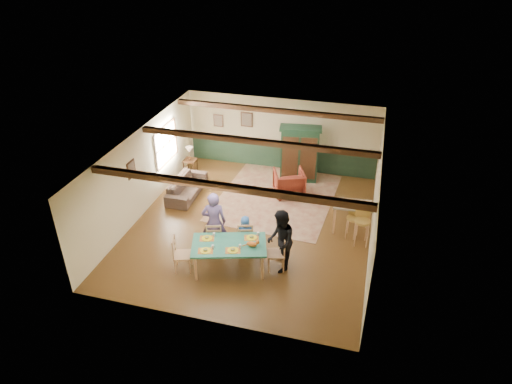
% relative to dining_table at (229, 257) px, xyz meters
% --- Properties ---
extents(floor, '(8.00, 8.00, 0.00)m').
position_rel_dining_table_xyz_m(floor, '(0.02, 2.10, -0.40)').
color(floor, '#4D3015').
rests_on(floor, ground).
extents(wall_back, '(7.00, 0.02, 2.70)m').
position_rel_dining_table_xyz_m(wall_back, '(0.02, 6.10, 0.95)').
color(wall_back, beige).
rests_on(wall_back, floor).
extents(wall_left, '(0.02, 8.00, 2.70)m').
position_rel_dining_table_xyz_m(wall_left, '(-3.48, 2.10, 0.95)').
color(wall_left, beige).
rests_on(wall_left, floor).
extents(wall_right, '(0.02, 8.00, 2.70)m').
position_rel_dining_table_xyz_m(wall_right, '(3.52, 2.10, 0.95)').
color(wall_right, beige).
rests_on(wall_right, floor).
extents(ceiling, '(7.00, 8.00, 0.02)m').
position_rel_dining_table_xyz_m(ceiling, '(0.02, 2.10, 2.30)').
color(ceiling, silver).
rests_on(ceiling, wall_back).
extents(wainscot_back, '(6.95, 0.03, 0.90)m').
position_rel_dining_table_xyz_m(wainscot_back, '(0.02, 6.08, 0.05)').
color(wainscot_back, '#1C3322').
rests_on(wainscot_back, floor).
extents(ceiling_beam_front, '(6.95, 0.16, 0.16)m').
position_rel_dining_table_xyz_m(ceiling_beam_front, '(0.02, -0.20, 2.21)').
color(ceiling_beam_front, '#311C0D').
rests_on(ceiling_beam_front, ceiling).
extents(ceiling_beam_mid, '(6.95, 0.16, 0.16)m').
position_rel_dining_table_xyz_m(ceiling_beam_mid, '(0.02, 2.50, 2.21)').
color(ceiling_beam_mid, '#311C0D').
rests_on(ceiling_beam_mid, ceiling).
extents(ceiling_beam_back, '(6.95, 0.16, 0.16)m').
position_rel_dining_table_xyz_m(ceiling_beam_back, '(0.02, 5.10, 2.21)').
color(ceiling_beam_back, '#311C0D').
rests_on(ceiling_beam_back, ceiling).
extents(window_left, '(0.06, 1.60, 1.30)m').
position_rel_dining_table_xyz_m(window_left, '(-3.45, 3.80, 1.15)').
color(window_left, white).
rests_on(window_left, wall_left).
extents(picture_left_wall, '(0.04, 0.42, 0.52)m').
position_rel_dining_table_xyz_m(picture_left_wall, '(-3.45, 1.50, 1.35)').
color(picture_left_wall, gray).
rests_on(picture_left_wall, wall_left).
extents(picture_back_a, '(0.45, 0.04, 0.55)m').
position_rel_dining_table_xyz_m(picture_back_a, '(-1.28, 6.07, 1.40)').
color(picture_back_a, gray).
rests_on(picture_back_a, wall_back).
extents(picture_back_b, '(0.38, 0.04, 0.48)m').
position_rel_dining_table_xyz_m(picture_back_b, '(-2.38, 6.07, 1.25)').
color(picture_back_b, gray).
rests_on(picture_back_b, wall_back).
extents(dining_table, '(2.13, 1.56, 0.79)m').
position_rel_dining_table_xyz_m(dining_table, '(0.00, 0.00, 0.00)').
color(dining_table, '#226C57').
rests_on(dining_table, floor).
extents(dining_chair_far_left, '(0.56, 0.57, 1.01)m').
position_rel_dining_table_xyz_m(dining_chair_far_left, '(-0.62, 0.61, 0.11)').
color(dining_chair_far_left, tan).
rests_on(dining_chair_far_left, floor).
extents(dining_chair_far_right, '(0.56, 0.57, 1.01)m').
position_rel_dining_table_xyz_m(dining_chair_far_right, '(0.19, 0.85, 0.11)').
color(dining_chair_far_right, tan).
rests_on(dining_chair_far_right, floor).
extents(dining_chair_end_left, '(0.57, 0.56, 1.01)m').
position_rel_dining_table_xyz_m(dining_chair_end_left, '(-1.17, -0.35, 0.11)').
color(dining_chair_end_left, tan).
rests_on(dining_chair_end_left, floor).
extents(dining_chair_end_right, '(0.57, 0.56, 1.01)m').
position_rel_dining_table_xyz_m(dining_chair_end_right, '(1.17, 0.35, 0.11)').
color(dining_chair_end_right, tan).
rests_on(dining_chair_end_right, floor).
extents(person_man, '(0.76, 0.61, 1.83)m').
position_rel_dining_table_xyz_m(person_man, '(-0.65, 0.69, 0.52)').
color(person_man, '#614F87').
rests_on(person_man, floor).
extents(person_woman, '(0.88, 1.00, 1.75)m').
position_rel_dining_table_xyz_m(person_woman, '(1.27, 0.38, 0.48)').
color(person_woman, black).
rests_on(person_woman, floor).
extents(person_child, '(0.60, 0.47, 1.07)m').
position_rel_dining_table_xyz_m(person_child, '(0.16, 0.93, 0.14)').
color(person_child, '#2A5BA8').
rests_on(person_child, floor).
extents(cat, '(0.41, 0.25, 0.19)m').
position_rel_dining_table_xyz_m(cat, '(0.59, 0.07, 0.49)').
color(cat, orange).
rests_on(cat, dining_table).
extents(place_setting_near_left, '(0.50, 0.43, 0.11)m').
position_rel_dining_table_xyz_m(place_setting_near_left, '(-0.48, -0.42, 0.45)').
color(place_setting_near_left, yellow).
rests_on(place_setting_near_left, dining_table).
extents(place_setting_near_center, '(0.50, 0.43, 0.11)m').
position_rel_dining_table_xyz_m(place_setting_near_center, '(0.18, -0.22, 0.45)').
color(place_setting_near_center, yellow).
rests_on(place_setting_near_center, dining_table).
extents(place_setting_far_left, '(0.50, 0.43, 0.11)m').
position_rel_dining_table_xyz_m(place_setting_far_left, '(-0.63, 0.09, 0.45)').
color(place_setting_far_left, yellow).
rests_on(place_setting_far_left, dining_table).
extents(place_setting_far_right, '(0.50, 0.43, 0.11)m').
position_rel_dining_table_xyz_m(place_setting_far_right, '(0.48, 0.42, 0.45)').
color(place_setting_far_right, yellow).
rests_on(place_setting_far_right, dining_table).
extents(area_rug, '(3.93, 4.56, 0.01)m').
position_rel_dining_table_xyz_m(area_rug, '(0.36, 3.94, -0.39)').
color(area_rug, '#C3B48D').
rests_on(area_rug, floor).
extents(armoire, '(1.49, 0.76, 2.01)m').
position_rel_dining_table_xyz_m(armoire, '(0.83, 5.37, 0.61)').
color(armoire, black).
rests_on(armoire, floor).
extents(armchair, '(1.26, 1.28, 0.90)m').
position_rel_dining_table_xyz_m(armchair, '(0.72, 4.21, 0.05)').
color(armchair, '#48130E').
rests_on(armchair, floor).
extents(sofa, '(0.84, 2.05, 0.59)m').
position_rel_dining_table_xyz_m(sofa, '(-2.60, 3.33, -0.10)').
color(sofa, '#3B2C25').
rests_on(sofa, floor).
extents(end_table, '(0.46, 0.46, 0.55)m').
position_rel_dining_table_xyz_m(end_table, '(-3.07, 4.81, -0.12)').
color(end_table, '#311C0D').
rests_on(end_table, floor).
extents(table_lamp, '(0.28, 0.28, 0.50)m').
position_rel_dining_table_xyz_m(table_lamp, '(-3.07, 4.81, 0.40)').
color(table_lamp, '#DAB58D').
rests_on(table_lamp, end_table).
extents(counter_table, '(1.17, 0.74, 0.93)m').
position_rel_dining_table_xyz_m(counter_table, '(2.91, 2.61, 0.07)').
color(counter_table, '#B3A68B').
rests_on(counter_table, floor).
extents(bar_stool_left, '(0.42, 0.45, 1.06)m').
position_rel_dining_table_xyz_m(bar_stool_left, '(2.98, 2.29, 0.13)').
color(bar_stool_left, '#B79447').
rests_on(bar_stool_left, floor).
extents(bar_stool_right, '(0.50, 0.53, 1.24)m').
position_rel_dining_table_xyz_m(bar_stool_right, '(3.25, 2.03, 0.22)').
color(bar_stool_right, '#B79447').
rests_on(bar_stool_right, floor).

